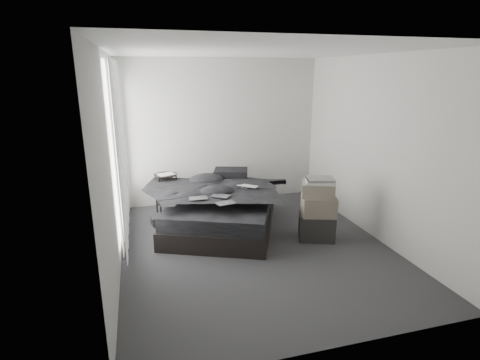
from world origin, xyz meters
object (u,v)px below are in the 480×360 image
object	(u,v)px
bed	(222,219)
side_stand	(166,194)
laptop	(246,183)
box_lower	(317,226)

from	to	relation	value
bed	side_stand	bearing A→B (deg)	157.22
laptop	side_stand	xyz separation A→B (m)	(-1.15, 0.92, -0.38)
bed	box_lower	bearing A→B (deg)	-8.75
laptop	side_stand	bearing A→B (deg)	-177.43
laptop	side_stand	size ratio (longest dim) A/B	0.46
laptop	side_stand	distance (m)	1.52
side_stand	box_lower	world-z (taller)	side_stand
box_lower	bed	bearing A→B (deg)	148.10
laptop	bed	bearing A→B (deg)	-154.50
box_lower	laptop	bearing A→B (deg)	142.69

